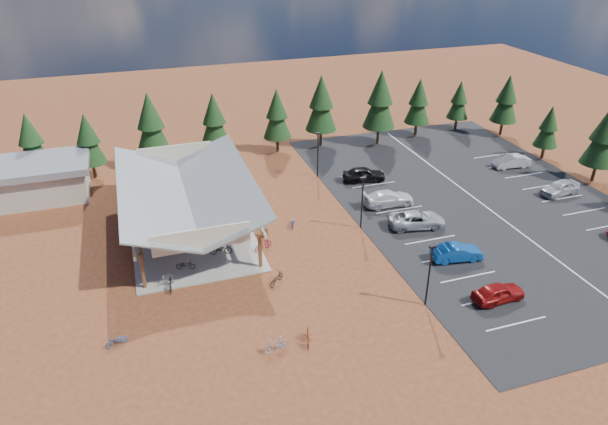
# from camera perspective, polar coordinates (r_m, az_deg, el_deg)

# --- Properties ---
(ground) EXTENTS (140.00, 140.00, 0.00)m
(ground) POSITION_cam_1_polar(r_m,az_deg,el_deg) (47.28, 1.37, -3.70)
(ground) COLOR #602B19
(ground) RESTS_ON ground
(asphalt_lot) EXTENTS (27.00, 44.00, 0.04)m
(asphalt_lot) POSITION_cam_1_polar(r_m,az_deg,el_deg) (57.56, 17.98, 1.07)
(asphalt_lot) COLOR black
(asphalt_lot) RESTS_ON ground
(concrete_pad) EXTENTS (10.60, 18.60, 0.10)m
(concrete_pad) POSITION_cam_1_polar(r_m,az_deg,el_deg) (51.36, -11.87, -1.48)
(concrete_pad) COLOR gray
(concrete_pad) RESTS_ON ground
(bike_pavilion) EXTENTS (11.65, 19.40, 4.97)m
(bike_pavilion) POSITION_cam_1_polar(r_m,az_deg,el_deg) (49.63, -12.29, 2.30)
(bike_pavilion) COLOR #573318
(bike_pavilion) RESTS_ON concrete_pad
(outbuilding) EXTENTS (11.00, 7.00, 3.90)m
(outbuilding) POSITION_cam_1_polar(r_m,az_deg,el_deg) (61.18, -26.54, 3.10)
(outbuilding) COLOR #ADA593
(outbuilding) RESTS_ON ground
(lamp_post_0) EXTENTS (0.50, 0.25, 5.14)m
(lamp_post_0) POSITION_cam_1_polar(r_m,az_deg,el_deg) (40.02, 13.07, -6.04)
(lamp_post_0) COLOR black
(lamp_post_0) RESTS_ON ground
(lamp_post_1) EXTENTS (0.50, 0.25, 5.14)m
(lamp_post_1) POSITION_cam_1_polar(r_m,az_deg,el_deg) (49.09, 6.15, 1.42)
(lamp_post_1) COLOR black
(lamp_post_1) RESTS_ON ground
(lamp_post_2) EXTENTS (0.50, 0.25, 5.14)m
(lamp_post_2) POSITION_cam_1_polar(r_m,az_deg,el_deg) (59.21, 1.47, 6.44)
(lamp_post_2) COLOR black
(lamp_post_2) RESTS_ON ground
(trash_bin_0) EXTENTS (0.60, 0.60, 0.90)m
(trash_bin_0) POSITION_cam_1_polar(r_m,az_deg,el_deg) (48.76, -4.14, -2.07)
(trash_bin_0) COLOR #4D311B
(trash_bin_0) RESTS_ON ground
(trash_bin_1) EXTENTS (0.60, 0.60, 0.90)m
(trash_bin_1) POSITION_cam_1_polar(r_m,az_deg,el_deg) (50.67, -4.80, -0.84)
(trash_bin_1) COLOR #4D311B
(trash_bin_1) RESTS_ON ground
(pine_0) EXTENTS (3.29, 3.29, 7.67)m
(pine_0) POSITION_cam_1_polar(r_m,az_deg,el_deg) (64.42, -26.84, 6.81)
(pine_0) COLOR #382314
(pine_0) RESTS_ON ground
(pine_1) EXTENTS (3.15, 3.15, 7.35)m
(pine_1) POSITION_cam_1_polar(r_m,az_deg,el_deg) (62.79, -21.79, 7.16)
(pine_1) COLOR #382314
(pine_1) RESTS_ON ground
(pine_2) EXTENTS (3.85, 3.85, 8.96)m
(pine_2) POSITION_cam_1_polar(r_m,az_deg,el_deg) (62.49, -15.84, 9.01)
(pine_2) COLOR #382314
(pine_2) RESTS_ON ground
(pine_3) EXTENTS (3.48, 3.48, 8.11)m
(pine_3) POSITION_cam_1_polar(r_m,az_deg,el_deg) (63.87, -9.45, 9.62)
(pine_3) COLOR #382314
(pine_3) RESTS_ON ground
(pine_4) EXTENTS (3.37, 3.37, 7.84)m
(pine_4) POSITION_cam_1_polar(r_m,az_deg,el_deg) (65.62, -2.88, 10.32)
(pine_4) COLOR #382314
(pine_4) RESTS_ON ground
(pine_5) EXTENTS (3.87, 3.87, 9.01)m
(pine_5) POSITION_cam_1_polar(r_m,az_deg,el_deg) (67.16, 1.82, 11.42)
(pine_5) COLOR #382314
(pine_5) RESTS_ON ground
(pine_6) EXTENTS (4.04, 4.04, 9.42)m
(pine_6) POSITION_cam_1_polar(r_m,az_deg,el_deg) (68.43, 8.03, 11.70)
(pine_6) COLOR #382314
(pine_6) RESTS_ON ground
(pine_7) EXTENTS (3.28, 3.28, 7.65)m
(pine_7) POSITION_cam_1_polar(r_m,az_deg,el_deg) (72.39, 11.97, 11.40)
(pine_7) COLOR #382314
(pine_7) RESTS_ON ground
(pine_8) EXTENTS (2.86, 2.86, 6.65)m
(pine_8) POSITION_cam_1_polar(r_m,az_deg,el_deg) (76.33, 16.02, 11.31)
(pine_8) COLOR #382314
(pine_8) RESTS_ON ground
(pine_11) EXTENTS (3.63, 3.63, 8.44)m
(pine_11) POSITION_cam_1_polar(r_m,az_deg,el_deg) (65.45, 29.04, 7.04)
(pine_11) COLOR #382314
(pine_11) RESTS_ON ground
(pine_12) EXTENTS (2.76, 2.76, 6.44)m
(pine_12) POSITION_cam_1_polar(r_m,az_deg,el_deg) (69.95, 24.35, 8.23)
(pine_12) COLOR #382314
(pine_12) RESTS_ON ground
(pine_13) EXTENTS (3.44, 3.44, 8.02)m
(pine_13) POSITION_cam_1_polar(r_m,az_deg,el_deg) (75.74, 20.54, 11.15)
(pine_13) COLOR #382314
(pine_13) RESTS_ON ground
(bike_0) EXTENTS (1.66, 0.97, 0.82)m
(bike_0) POSITION_cam_1_polar(r_m,az_deg,el_deg) (45.12, -12.37, -5.40)
(bike_0) COLOR black
(bike_0) RESTS_ON concrete_pad
(bike_1) EXTENTS (1.80, 0.90, 1.04)m
(bike_1) POSITION_cam_1_polar(r_m,az_deg,el_deg) (50.62, -12.80, -1.32)
(bike_1) COLOR gray
(bike_1) RESTS_ON concrete_pad
(bike_2) EXTENTS (1.89, 0.81, 0.97)m
(bike_2) POSITION_cam_1_polar(r_m,az_deg,el_deg) (54.20, -13.67, 0.62)
(bike_2) COLOR navy
(bike_2) RESTS_ON concrete_pad
(bike_3) EXTENTS (1.65, 0.52, 0.98)m
(bike_3) POSITION_cam_1_polar(r_m,az_deg,el_deg) (54.97, -15.73, 0.76)
(bike_3) COLOR maroon
(bike_3) RESTS_ON concrete_pad
(bike_4) EXTENTS (2.00, 1.01, 1.00)m
(bike_4) POSITION_cam_1_polar(r_m,az_deg,el_deg) (46.47, -8.77, -3.82)
(bike_4) COLOR black
(bike_4) RESTS_ON concrete_pad
(bike_5) EXTENTS (1.84, 0.74, 1.08)m
(bike_5) POSITION_cam_1_polar(r_m,az_deg,el_deg) (47.96, -10.28, -2.80)
(bike_5) COLOR #919499
(bike_5) RESTS_ON concrete_pad
(bike_6) EXTENTS (1.62, 0.70, 0.83)m
(bike_6) POSITION_cam_1_polar(r_m,az_deg,el_deg) (54.28, -8.56, 1.11)
(bike_6) COLOR navy
(bike_6) RESTS_ON concrete_pad
(bike_7) EXTENTS (1.88, 1.00, 1.09)m
(bike_7) POSITION_cam_1_polar(r_m,az_deg,el_deg) (58.29, -9.94, 3.13)
(bike_7) COLOR maroon
(bike_7) RESTS_ON concrete_pad
(bike_8) EXTENTS (0.80, 1.90, 0.97)m
(bike_8) POSITION_cam_1_polar(r_m,az_deg,el_deg) (43.30, -13.86, -7.24)
(bike_8) COLOR black
(bike_8) RESTS_ON ground
(bike_9) EXTENTS (1.51, 1.25, 0.93)m
(bike_9) POSITION_cam_1_polar(r_m,az_deg,el_deg) (43.88, -14.31, -6.81)
(bike_9) COLOR gray
(bike_9) RESTS_ON ground
(bike_10) EXTENTS (1.65, 1.01, 0.82)m
(bike_10) POSITION_cam_1_polar(r_m,az_deg,el_deg) (39.18, -19.12, -12.63)
(bike_10) COLOR #27549C
(bike_10) RESTS_ON ground
(bike_11) EXTENTS (0.97, 1.84, 1.06)m
(bike_11) POSITION_cam_1_polar(r_m,az_deg,el_deg) (37.25, 0.43, -12.92)
(bike_11) COLOR maroon
(bike_11) RESTS_ON ground
(bike_12) EXTENTS (1.72, 1.66, 0.93)m
(bike_12) POSITION_cam_1_polar(r_m,az_deg,el_deg) (42.65, -2.92, -6.96)
(bike_12) COLOR black
(bike_12) RESTS_ON ground
(bike_13) EXTENTS (1.89, 0.82, 1.10)m
(bike_13) POSITION_cam_1_polar(r_m,az_deg,el_deg) (36.68, -2.92, -13.71)
(bike_13) COLOR gray
(bike_13) RESTS_ON ground
(bike_14) EXTENTS (1.08, 1.61, 0.80)m
(bike_14) POSITION_cam_1_polar(r_m,az_deg,el_deg) (50.22, -1.16, -1.09)
(bike_14) COLOR #1F4596
(bike_14) RESTS_ON ground
(bike_15) EXTENTS (1.89, 1.26, 1.11)m
(bike_15) POSITION_cam_1_polar(r_m,az_deg,el_deg) (46.76, -4.29, -3.38)
(bike_15) COLOR maroon
(bike_15) RESTS_ON ground
(car_0) EXTENTS (4.17, 1.83, 1.40)m
(car_0) POSITION_cam_1_polar(r_m,az_deg,el_deg) (43.19, 19.79, -7.92)
(car_0) COLOR maroon
(car_0) RESTS_ON asphalt_lot
(car_1) EXTENTS (4.44, 2.07, 1.41)m
(car_1) POSITION_cam_1_polar(r_m,az_deg,el_deg) (46.97, 15.79, -4.07)
(car_1) COLOR #0F4697
(car_1) RESTS_ON asphalt_lot
(car_2) EXTENTS (5.60, 3.35, 1.46)m
(car_2) POSITION_cam_1_polar(r_m,az_deg,el_deg) (51.08, 11.79, -0.72)
(car_2) COLOR #ABAFB4
(car_2) RESTS_ON asphalt_lot
(car_3) EXTENTS (5.21, 2.27, 1.49)m
(car_3) POSITION_cam_1_polar(r_m,az_deg,el_deg) (54.43, 8.89, 1.49)
(car_3) COLOR silver
(car_3) RESTS_ON asphalt_lot
(car_4) EXTENTS (4.82, 2.59, 1.56)m
(car_4) POSITION_cam_1_polar(r_m,az_deg,el_deg) (59.31, 6.35, 4.04)
(car_4) COLOR black
(car_4) RESTS_ON asphalt_lot
(car_8) EXTENTS (4.58, 2.40, 1.49)m
(car_8) POSITION_cam_1_polar(r_m,az_deg,el_deg) (61.91, 25.34, 2.38)
(car_8) COLOR #B3B4BC
(car_8) RESTS_ON asphalt_lot
(car_9) EXTENTS (4.41, 1.88, 1.41)m
(car_9) POSITION_cam_1_polar(r_m,az_deg,el_deg) (66.76, 20.98, 5.05)
(car_9) COLOR silver
(car_9) RESTS_ON asphalt_lot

